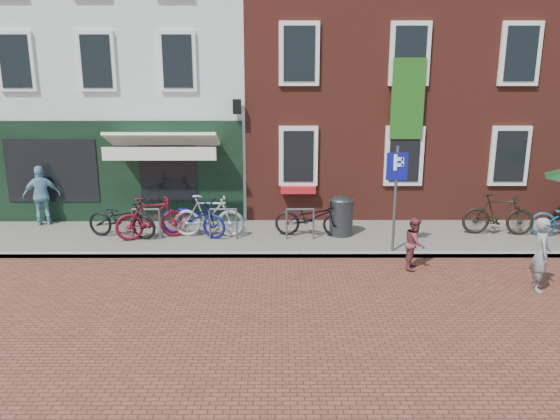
{
  "coord_description": "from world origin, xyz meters",
  "views": [
    {
      "loc": [
        -0.05,
        -12.8,
        4.57
      ],
      "look_at": [
        -0.03,
        0.24,
        1.13
      ],
      "focal_mm": 36.0,
      "sensor_mm": 36.0,
      "label": 1
    }
  ],
  "objects_px": {
    "boy": "(415,243)",
    "cafe_person": "(42,196)",
    "bicycle_4": "(311,217)",
    "bicycle_5": "(498,214)",
    "bicycle_3": "(209,216)",
    "bicycle_2": "(193,217)",
    "litter_bin": "(341,213)",
    "bicycle_1": "(152,218)",
    "woman": "(541,254)",
    "bicycle_0": "(122,219)",
    "parking_sign": "(396,183)"
  },
  "relations": [
    {
      "from": "bicycle_1",
      "to": "bicycle_4",
      "type": "relative_size",
      "value": 0.97
    },
    {
      "from": "boy",
      "to": "bicycle_5",
      "type": "relative_size",
      "value": 0.64
    },
    {
      "from": "boy",
      "to": "bicycle_4",
      "type": "height_order",
      "value": "boy"
    },
    {
      "from": "bicycle_1",
      "to": "bicycle_3",
      "type": "xyz_separation_m",
      "value": [
        1.45,
        0.2,
        0.0
      ]
    },
    {
      "from": "parking_sign",
      "to": "bicycle_2",
      "type": "relative_size",
      "value": 1.34
    },
    {
      "from": "litter_bin",
      "to": "cafe_person",
      "type": "xyz_separation_m",
      "value": [
        -8.33,
        1.0,
        0.26
      ]
    },
    {
      "from": "litter_bin",
      "to": "bicycle_4",
      "type": "height_order",
      "value": "litter_bin"
    },
    {
      "from": "bicycle_1",
      "to": "bicycle_5",
      "type": "height_order",
      "value": "same"
    },
    {
      "from": "cafe_person",
      "to": "bicycle_5",
      "type": "height_order",
      "value": "cafe_person"
    },
    {
      "from": "bicycle_0",
      "to": "bicycle_2",
      "type": "bearing_deg",
      "value": -71.33
    },
    {
      "from": "boy",
      "to": "bicycle_3",
      "type": "height_order",
      "value": "bicycle_3"
    },
    {
      "from": "woman",
      "to": "bicycle_2",
      "type": "height_order",
      "value": "woman"
    },
    {
      "from": "woman",
      "to": "bicycle_0",
      "type": "relative_size",
      "value": 0.8
    },
    {
      "from": "bicycle_3",
      "to": "bicycle_4",
      "type": "relative_size",
      "value": 0.97
    },
    {
      "from": "bicycle_2",
      "to": "bicycle_4",
      "type": "distance_m",
      "value": 3.13
    },
    {
      "from": "cafe_person",
      "to": "bicycle_4",
      "type": "relative_size",
      "value": 0.88
    },
    {
      "from": "bicycle_3",
      "to": "bicycle_5",
      "type": "relative_size",
      "value": 1.0
    },
    {
      "from": "bicycle_1",
      "to": "litter_bin",
      "type": "bearing_deg",
      "value": -104.11
    },
    {
      "from": "parking_sign",
      "to": "boy",
      "type": "relative_size",
      "value": 2.15
    },
    {
      "from": "bicycle_2",
      "to": "bicycle_4",
      "type": "height_order",
      "value": "same"
    },
    {
      "from": "parking_sign",
      "to": "bicycle_5",
      "type": "xyz_separation_m",
      "value": [
        3.06,
        1.34,
        -1.14
      ]
    },
    {
      "from": "boy",
      "to": "bicycle_1",
      "type": "height_order",
      "value": "bicycle_1"
    },
    {
      "from": "woman",
      "to": "boy",
      "type": "relative_size",
      "value": 1.29
    },
    {
      "from": "bicycle_0",
      "to": "boy",
      "type": "bearing_deg",
      "value": -91.42
    },
    {
      "from": "woman",
      "to": "bicycle_4",
      "type": "relative_size",
      "value": 0.8
    },
    {
      "from": "boy",
      "to": "woman",
      "type": "bearing_deg",
      "value": -99.91
    },
    {
      "from": "bicycle_3",
      "to": "bicycle_5",
      "type": "xyz_separation_m",
      "value": [
        7.7,
        0.16,
        0.0
      ]
    },
    {
      "from": "boy",
      "to": "parking_sign",
      "type": "bearing_deg",
      "value": 36.65
    },
    {
      "from": "bicycle_4",
      "to": "bicycle_5",
      "type": "xyz_separation_m",
      "value": [
        4.99,
        0.1,
        0.06
      ]
    },
    {
      "from": "litter_bin",
      "to": "parking_sign",
      "type": "xyz_separation_m",
      "value": [
        1.13,
        -1.32,
        1.11
      ]
    },
    {
      "from": "woman",
      "to": "litter_bin",
      "type": "bearing_deg",
      "value": 60.51
    },
    {
      "from": "parking_sign",
      "to": "bicycle_3",
      "type": "bearing_deg",
      "value": 165.66
    },
    {
      "from": "parking_sign",
      "to": "bicycle_1",
      "type": "height_order",
      "value": "parking_sign"
    },
    {
      "from": "bicycle_4",
      "to": "bicycle_5",
      "type": "height_order",
      "value": "bicycle_5"
    },
    {
      "from": "boy",
      "to": "bicycle_0",
      "type": "bearing_deg",
      "value": 93.06
    },
    {
      "from": "boy",
      "to": "cafe_person",
      "type": "distance_m",
      "value": 10.3
    },
    {
      "from": "cafe_person",
      "to": "bicycle_2",
      "type": "height_order",
      "value": "cafe_person"
    },
    {
      "from": "parking_sign",
      "to": "bicycle_1",
      "type": "relative_size",
      "value": 1.38
    },
    {
      "from": "boy",
      "to": "bicycle_4",
      "type": "bearing_deg",
      "value": 64.48
    },
    {
      "from": "woman",
      "to": "bicycle_3",
      "type": "xyz_separation_m",
      "value": [
        -7.23,
        3.38,
        -0.11
      ]
    },
    {
      "from": "bicycle_4",
      "to": "woman",
      "type": "bearing_deg",
      "value": -121.2
    },
    {
      "from": "boy",
      "to": "bicycle_2",
      "type": "relative_size",
      "value": 0.62
    },
    {
      "from": "cafe_person",
      "to": "woman",
      "type": "bearing_deg",
      "value": 140.06
    },
    {
      "from": "parking_sign",
      "to": "bicycle_2",
      "type": "height_order",
      "value": "parking_sign"
    },
    {
      "from": "bicycle_1",
      "to": "bicycle_2",
      "type": "distance_m",
      "value": 1.06
    },
    {
      "from": "litter_bin",
      "to": "cafe_person",
      "type": "height_order",
      "value": "cafe_person"
    },
    {
      "from": "litter_bin",
      "to": "bicycle_2",
      "type": "xyz_separation_m",
      "value": [
        -3.94,
        -0.08,
        -0.08
      ]
    },
    {
      "from": "bicycle_4",
      "to": "cafe_person",
      "type": "bearing_deg",
      "value": 87.97
    },
    {
      "from": "bicycle_3",
      "to": "bicycle_0",
      "type": "bearing_deg",
      "value": 93.98
    },
    {
      "from": "litter_bin",
      "to": "bicycle_1",
      "type": "distance_m",
      "value": 4.98
    }
  ]
}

